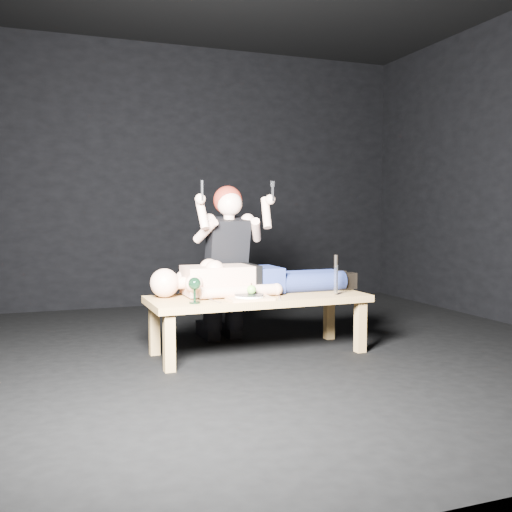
# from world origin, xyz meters

# --- Properties ---
(ground) EXTENTS (5.00, 5.00, 0.00)m
(ground) POSITION_xyz_m (0.00, 0.00, 0.00)
(ground) COLOR black
(ground) RESTS_ON ground
(back_wall) EXTENTS (5.00, 0.00, 5.00)m
(back_wall) POSITION_xyz_m (0.00, 2.50, 1.50)
(back_wall) COLOR black
(back_wall) RESTS_ON ground
(table) EXTENTS (1.69, 0.66, 0.45)m
(table) POSITION_xyz_m (-0.20, -0.06, 0.23)
(table) COLOR #B28140
(table) RESTS_ON ground
(lying_man) EXTENTS (1.76, 0.57, 0.28)m
(lying_man) POSITION_xyz_m (-0.15, 0.08, 0.59)
(lying_man) COLOR tan
(lying_man) RESTS_ON table
(kneeling_woman) EXTENTS (0.73, 0.82, 1.34)m
(kneeling_woman) POSITION_xyz_m (-0.31, 0.46, 0.67)
(kneeling_woman) COLOR black
(kneeling_woman) RESTS_ON ground
(serving_tray) EXTENTS (0.32, 0.23, 0.02)m
(serving_tray) POSITION_xyz_m (-0.34, -0.23, 0.46)
(serving_tray) COLOR tan
(serving_tray) RESTS_ON table
(plate) EXTENTS (0.21, 0.21, 0.02)m
(plate) POSITION_xyz_m (-0.34, -0.23, 0.48)
(plate) COLOR white
(plate) RESTS_ON serving_tray
(apple) EXTENTS (0.07, 0.07, 0.07)m
(apple) POSITION_xyz_m (-0.32, -0.22, 0.52)
(apple) COLOR #6EAA33
(apple) RESTS_ON plate
(goblet) EXTENTS (0.09, 0.09, 0.18)m
(goblet) POSITION_xyz_m (-0.75, -0.26, 0.54)
(goblet) COLOR black
(goblet) RESTS_ON table
(fork_flat) EXTENTS (0.05, 0.18, 0.01)m
(fork_flat) POSITION_xyz_m (-0.60, -0.23, 0.45)
(fork_flat) COLOR #B2B2B7
(fork_flat) RESTS_ON table
(knife_flat) EXTENTS (0.08, 0.17, 0.01)m
(knife_flat) POSITION_xyz_m (-0.10, -0.24, 0.45)
(knife_flat) COLOR #B2B2B7
(knife_flat) RESTS_ON table
(spoon_flat) EXTENTS (0.11, 0.15, 0.01)m
(spoon_flat) POSITION_xyz_m (-0.20, -0.16, 0.45)
(spoon_flat) COLOR #B2B2B7
(spoon_flat) RESTS_ON table
(carving_knife) EXTENTS (0.04, 0.05, 0.31)m
(carving_knife) POSITION_xyz_m (0.37, -0.23, 0.60)
(carving_knife) COLOR #B2B2B7
(carving_knife) RESTS_ON table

